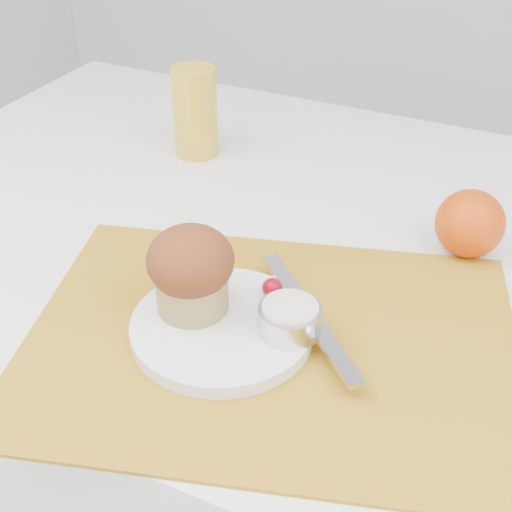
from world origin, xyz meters
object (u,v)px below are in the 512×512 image
at_px(orange, 470,224).
at_px(juice_glass, 195,112).
at_px(table, 286,432).
at_px(plate, 222,327).
at_px(muffin, 191,269).

height_order(orange, juice_glass, juice_glass).
distance_m(table, juice_glass, 0.51).
relative_size(table, juice_glass, 9.15).
xyz_separation_m(plate, muffin, (-0.04, 0.01, 0.06)).
bearing_deg(juice_glass, orange, -12.58).
relative_size(juice_glass, muffin, 1.40).
bearing_deg(juice_glass, plate, -57.13).
bearing_deg(plate, table, 93.65).
bearing_deg(plate, orange, 53.65).
distance_m(orange, juice_glass, 0.43).
relative_size(plate, muffin, 1.99).
height_order(orange, muffin, muffin).
xyz_separation_m(table, juice_glass, (-0.21, 0.14, 0.44)).
bearing_deg(orange, table, -168.47).
distance_m(table, muffin, 0.49).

